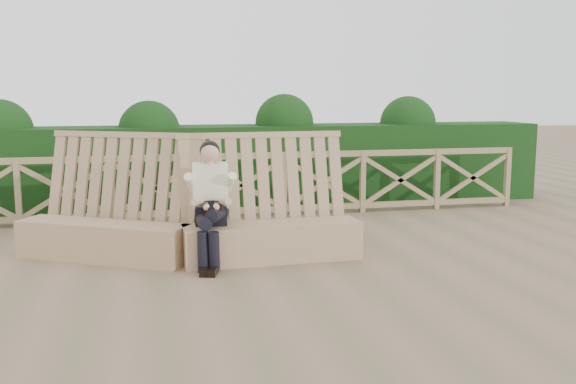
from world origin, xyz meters
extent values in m
plane|color=brown|center=(0.00, 0.00, 0.00)|extent=(60.00, 60.00, 0.00)
cube|color=#957055|center=(-2.18, 1.13, 0.24)|extent=(2.19, 1.56, 0.48)
cube|color=#957055|center=(-2.04, 1.36, 0.82)|extent=(2.17, 1.52, 1.60)
cube|color=#957055|center=(-0.09, 0.60, 0.24)|extent=(2.26, 0.58, 0.48)
cube|color=#957055|center=(-0.10, 0.87, 0.82)|extent=(2.26, 0.53, 1.60)
cube|color=black|center=(-0.85, 0.68, 0.60)|extent=(0.41, 0.32, 0.24)
cube|color=#F0EBC5|center=(-0.84, 0.74, 0.97)|extent=(0.46, 0.35, 0.57)
sphere|color=tan|center=(-0.85, 0.68, 1.38)|extent=(0.25, 0.25, 0.23)
sphere|color=black|center=(-0.84, 0.72, 1.40)|extent=(0.27, 0.27, 0.25)
cylinder|color=black|center=(-0.97, 0.47, 0.58)|extent=(0.21, 0.51, 0.16)
cylinder|color=black|center=(-0.79, 0.47, 0.65)|extent=(0.21, 0.52, 0.18)
cylinder|color=black|center=(-1.00, 0.23, 0.24)|extent=(0.14, 0.14, 0.48)
cylinder|color=black|center=(-0.87, 0.20, 0.24)|extent=(0.14, 0.14, 0.48)
cube|color=black|center=(-1.01, 0.13, 0.04)|extent=(0.12, 0.27, 0.09)
cube|color=black|center=(-0.90, 0.10, 0.04)|extent=(0.12, 0.27, 0.09)
cube|color=black|center=(-0.84, 0.49, 0.71)|extent=(0.23, 0.15, 0.15)
cube|color=black|center=(-0.88, 0.32, 0.77)|extent=(0.08, 0.10, 0.13)
cube|color=#8A7550|center=(0.00, 3.50, 1.05)|extent=(10.10, 0.07, 0.10)
cube|color=#8A7550|center=(0.00, 3.50, 0.12)|extent=(10.10, 0.07, 0.10)
cube|color=black|center=(0.00, 4.70, 0.75)|extent=(12.00, 1.20, 1.50)
camera|label=1|loc=(-1.69, -7.15, 2.10)|focal=40.00mm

